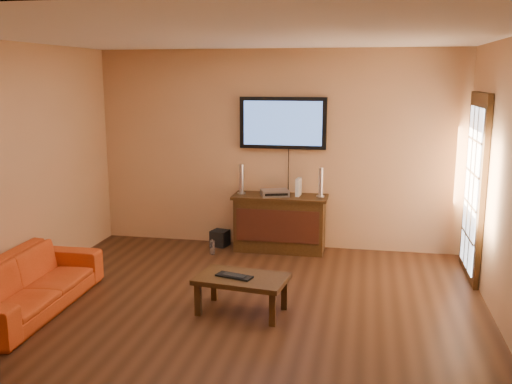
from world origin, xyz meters
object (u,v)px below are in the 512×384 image
(television, at_px, (283,123))
(bottle, at_px, (212,247))
(media_console, at_px, (280,223))
(speaker_right, at_px, (321,183))
(speaker_left, at_px, (241,180))
(sofa, at_px, (28,275))
(coffee_table, at_px, (242,282))
(game_console, at_px, (298,187))
(keyboard, at_px, (234,276))
(av_receiver, at_px, (275,193))
(subwoofer, at_px, (220,238))

(television, distance_m, bottle, 1.92)
(media_console, xyz_separation_m, bottle, (-0.86, -0.35, -0.29))
(speaker_right, bearing_deg, television, 163.05)
(speaker_left, bearing_deg, sofa, -123.11)
(sofa, bearing_deg, coffee_table, -82.02)
(game_console, relative_size, keyboard, 0.60)
(television, height_order, sofa, television)
(sofa, bearing_deg, keyboard, -82.33)
(av_receiver, distance_m, keyboard, 2.18)
(speaker_right, bearing_deg, keyboard, -106.76)
(television, relative_size, sofa, 0.63)
(coffee_table, relative_size, keyboard, 2.43)
(media_console, height_order, av_receiver, av_receiver)
(game_console, height_order, bottle, game_console)
(television, bearing_deg, speaker_right, -16.95)
(television, xyz_separation_m, keyboard, (-0.12, -2.37, -1.33))
(av_receiver, bearing_deg, speaker_right, -14.20)
(coffee_table, distance_m, speaker_right, 2.34)
(speaker_left, distance_m, av_receiver, 0.49)
(speaker_right, relative_size, game_console, 1.64)
(game_console, xyz_separation_m, bottle, (-1.10, -0.39, -0.79))
(game_console, height_order, keyboard, game_console)
(speaker_right, relative_size, bottle, 1.90)
(speaker_left, xyz_separation_m, bottle, (-0.32, -0.39, -0.85))
(television, relative_size, game_console, 4.97)
(sofa, xyz_separation_m, game_console, (2.43, 2.53, 0.51))
(coffee_table, distance_m, av_receiver, 2.17)
(bottle, bearing_deg, speaker_left, 50.54)
(coffee_table, xyz_separation_m, subwoofer, (-0.80, 2.19, -0.21))
(media_console, height_order, television, television)
(media_console, distance_m, av_receiver, 0.43)
(sofa, height_order, speaker_left, speaker_left)
(game_console, bearing_deg, subwoofer, -174.06)
(av_receiver, height_order, keyboard, av_receiver)
(av_receiver, relative_size, game_console, 1.53)
(media_console, height_order, subwoofer, media_console)
(media_console, distance_m, subwoofer, 0.90)
(coffee_table, bearing_deg, av_receiver, 90.38)
(sofa, height_order, game_console, game_console)
(subwoofer, bearing_deg, coffee_table, -56.13)
(speaker_left, xyz_separation_m, game_console, (0.78, 0.01, -0.07))
(keyboard, bearing_deg, television, 86.98)
(speaker_right, height_order, keyboard, speaker_right)
(speaker_right, bearing_deg, bottle, -164.31)
(speaker_right, xyz_separation_m, game_console, (-0.30, 0.00, -0.06))
(media_console, distance_m, speaker_left, 0.78)
(av_receiver, bearing_deg, speaker_left, 153.23)
(speaker_left, relative_size, av_receiver, 1.11)
(game_console, distance_m, subwoofer, 1.34)
(subwoofer, bearing_deg, media_console, 10.81)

